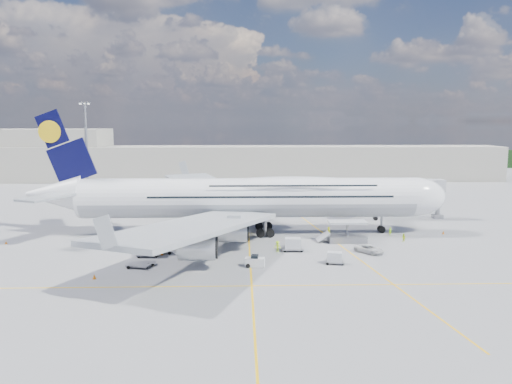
{
  "coord_description": "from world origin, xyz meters",
  "views": [
    {
      "loc": [
        -1.2,
        -81.08,
        20.77
      ],
      "look_at": [
        1.35,
        8.0,
        8.09
      ],
      "focal_mm": 35.0,
      "sensor_mm": 36.0,
      "label": 1
    }
  ],
  "objects_px": {
    "dolly_nose_near": "(334,258)",
    "crew_wing": "(187,251)",
    "jet_bridge": "(391,189)",
    "dolly_row_c": "(146,263)",
    "crew_loader": "(404,238)",
    "crew_tug": "(278,246)",
    "dolly_row_b": "(161,246)",
    "airliner": "(250,197)",
    "catering_truck_outer": "(190,198)",
    "crew_van": "(329,231)",
    "cone_wing_right_inner": "(162,253)",
    "cone_wing_right_outer": "(94,277)",
    "baggage_tug": "(255,262)",
    "dolly_row_a": "(138,265)",
    "cone_tail": "(6,243)",
    "catering_truck_inner": "(195,206)",
    "dolly_nose_far": "(293,244)",
    "cone_wing_left_inner": "(210,224)",
    "cone_nose": "(443,233)",
    "crew_nose": "(390,231)",
    "dolly_back": "(148,249)",
    "light_mast": "(87,152)",
    "cone_wing_left_outer": "(167,211)"
  },
  "relations": [
    {
      "from": "crew_loader",
      "to": "cone_wing_left_outer",
      "type": "bearing_deg",
      "value": -150.69
    },
    {
      "from": "light_mast",
      "to": "dolly_nose_far",
      "type": "xyz_separation_m",
      "value": [
        46.96,
        -48.09,
        -12.05
      ]
    },
    {
      "from": "dolly_row_a",
      "to": "crew_loader",
      "type": "height_order",
      "value": "crew_loader"
    },
    {
      "from": "airliner",
      "to": "cone_nose",
      "type": "relative_size",
      "value": 130.62
    },
    {
      "from": "dolly_nose_near",
      "to": "cone_wing_right_inner",
      "type": "distance_m",
      "value": 26.8
    },
    {
      "from": "airliner",
      "to": "dolly_nose_near",
      "type": "xyz_separation_m",
      "value": [
        12.07,
        -20.58,
        -5.9
      ]
    },
    {
      "from": "airliner",
      "to": "cone_wing_left_inner",
      "type": "relative_size",
      "value": 141.51
    },
    {
      "from": "crew_nose",
      "to": "cone_wing_right_inner",
      "type": "xyz_separation_m",
      "value": [
        -39.79,
        -12.26,
        -0.49
      ]
    },
    {
      "from": "catering_truck_inner",
      "to": "cone_tail",
      "type": "distance_m",
      "value": 39.8
    },
    {
      "from": "crew_wing",
      "to": "crew_tug",
      "type": "distance_m",
      "value": 14.46
    },
    {
      "from": "crew_tug",
      "to": "crew_van",
      "type": "bearing_deg",
      "value": 60.18
    },
    {
      "from": "catering_truck_inner",
      "to": "cone_wing_right_outer",
      "type": "bearing_deg",
      "value": -131.21
    },
    {
      "from": "dolly_nose_far",
      "to": "crew_loader",
      "type": "relative_size",
      "value": 2.33
    },
    {
      "from": "dolly_row_c",
      "to": "cone_tail",
      "type": "bearing_deg",
      "value": 145.55
    },
    {
      "from": "dolly_row_b",
      "to": "catering_truck_outer",
      "type": "relative_size",
      "value": 0.63
    },
    {
      "from": "cone_wing_right_inner",
      "to": "cone_wing_right_outer",
      "type": "distance_m",
      "value": 13.75
    },
    {
      "from": "crew_loader",
      "to": "cone_nose",
      "type": "height_order",
      "value": "crew_loader"
    },
    {
      "from": "dolly_row_b",
      "to": "crew_tug",
      "type": "bearing_deg",
      "value": -18.79
    },
    {
      "from": "airliner",
      "to": "dolly_nose_far",
      "type": "bearing_deg",
      "value": -62.91
    },
    {
      "from": "cone_wing_right_inner",
      "to": "crew_loader",
      "type": "bearing_deg",
      "value": 10.01
    },
    {
      "from": "crew_loader",
      "to": "dolly_row_c",
      "type": "bearing_deg",
      "value": -100.6
    },
    {
      "from": "jet_bridge",
      "to": "cone_wing_right_inner",
      "type": "relative_size",
      "value": 32.58
    },
    {
      "from": "dolly_back",
      "to": "baggage_tug",
      "type": "xyz_separation_m",
      "value": [
        16.37,
        -5.99,
        -0.4
      ]
    },
    {
      "from": "jet_bridge",
      "to": "dolly_back",
      "type": "height_order",
      "value": "jet_bridge"
    },
    {
      "from": "cone_tail",
      "to": "crew_van",
      "type": "bearing_deg",
      "value": 5.02
    },
    {
      "from": "crew_loader",
      "to": "cone_wing_right_outer",
      "type": "xyz_separation_m",
      "value": [
        -47.62,
        -18.98,
        -0.44
      ]
    },
    {
      "from": "dolly_row_b",
      "to": "crew_loader",
      "type": "bearing_deg",
      "value": -11.39
    },
    {
      "from": "dolly_nose_near",
      "to": "crew_wing",
      "type": "bearing_deg",
      "value": -177.9
    },
    {
      "from": "crew_nose",
      "to": "crew_tug",
      "type": "xyz_separation_m",
      "value": [
        -21.49,
        -11.01,
        0.14
      ]
    },
    {
      "from": "dolly_row_a",
      "to": "cone_nose",
      "type": "xyz_separation_m",
      "value": [
        52.21,
        19.98,
        -0.07
      ]
    },
    {
      "from": "jet_bridge",
      "to": "crew_wing",
      "type": "xyz_separation_m",
      "value": [
        -39.48,
        -27.46,
        -5.86
      ]
    },
    {
      "from": "crew_nose",
      "to": "crew_van",
      "type": "xyz_separation_m",
      "value": [
        -11.29,
        0.37,
        0.05
      ]
    },
    {
      "from": "dolly_row_a",
      "to": "dolly_back",
      "type": "xyz_separation_m",
      "value": [
        0.3,
        5.97,
        0.8
      ]
    },
    {
      "from": "dolly_nose_near",
      "to": "catering_truck_outer",
      "type": "distance_m",
      "value": 60.25
    },
    {
      "from": "dolly_nose_near",
      "to": "baggage_tug",
      "type": "height_order",
      "value": "dolly_nose_near"
    },
    {
      "from": "airliner",
      "to": "dolly_back",
      "type": "xyz_separation_m",
      "value": [
        -16.02,
        -15.66,
        -5.71
      ]
    },
    {
      "from": "dolly_row_b",
      "to": "dolly_back",
      "type": "bearing_deg",
      "value": -157.38
    },
    {
      "from": "jet_bridge",
      "to": "dolly_row_a",
      "type": "bearing_deg",
      "value": -144.62
    },
    {
      "from": "catering_truck_inner",
      "to": "cone_tail",
      "type": "xyz_separation_m",
      "value": [
        -29.79,
        -26.35,
        -1.66
      ]
    },
    {
      "from": "dolly_row_c",
      "to": "catering_truck_outer",
      "type": "bearing_deg",
      "value": 81.6
    },
    {
      "from": "airliner",
      "to": "cone_nose",
      "type": "bearing_deg",
      "value": -2.63
    },
    {
      "from": "catering_truck_inner",
      "to": "cone_wing_right_outer",
      "type": "height_order",
      "value": "catering_truck_inner"
    },
    {
      "from": "jet_bridge",
      "to": "dolly_row_c",
      "type": "bearing_deg",
      "value": -145.15
    },
    {
      "from": "dolly_row_c",
      "to": "cone_wing_right_inner",
      "type": "height_order",
      "value": "cone_wing_right_inner"
    },
    {
      "from": "crew_nose",
      "to": "dolly_back",
      "type": "bearing_deg",
      "value": -173.52
    },
    {
      "from": "cone_wing_right_outer",
      "to": "dolly_row_c",
      "type": "bearing_deg",
      "value": 47.6
    },
    {
      "from": "airliner",
      "to": "catering_truck_outer",
      "type": "height_order",
      "value": "airliner"
    },
    {
      "from": "jet_bridge",
      "to": "crew_nose",
      "type": "bearing_deg",
      "value": -105.97
    },
    {
      "from": "catering_truck_inner",
      "to": "cone_wing_right_inner",
      "type": "xyz_separation_m",
      "value": [
        -2.2,
        -34.06,
        -1.65
      ]
    },
    {
      "from": "crew_nose",
      "to": "cone_wing_left_outer",
      "type": "bearing_deg",
      "value": 140.21
    }
  ]
}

